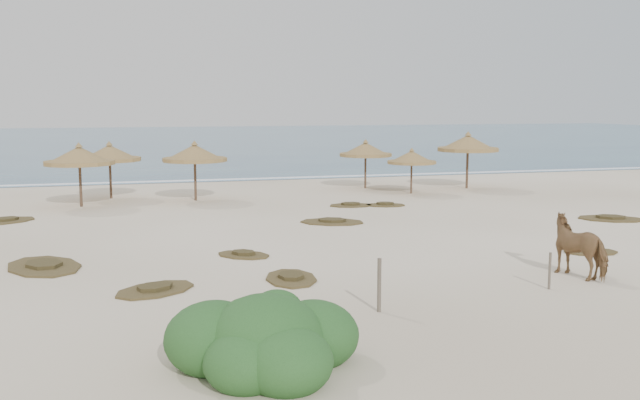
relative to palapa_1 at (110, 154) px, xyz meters
The scene contains 23 objects.
ground 19.82m from the palapa_1, 73.38° to the right, with size 160.00×160.00×0.00m, color #F6E6CA.
ocean 56.46m from the palapa_1, 84.27° to the left, with size 200.00×100.00×0.01m, color navy.
foam_line 9.36m from the palapa_1, 51.69° to the left, with size 70.00×0.60×0.01m, color white.
palapa_1 is the anchor object (origin of this frame).
palapa_2 2.93m from the palapa_1, 115.89° to the right, with size 3.53×3.53×2.98m.
palapa_3 4.43m from the palapa_1, 24.84° to the right, with size 3.24×3.24×2.94m.
palapa_4 13.69m from the palapa_1, ahead, with size 3.56×3.56×2.75m.
palapa_5 15.43m from the palapa_1, ahead, with size 3.23×3.23×2.42m.
palapa_6 19.18m from the palapa_1, ahead, with size 3.46×3.46×3.19m.
horse 23.96m from the palapa_1, 57.60° to the right, with size 0.90×1.99×1.68m, color #8D6240.
fence_post_near 22.87m from the palapa_1, 74.05° to the right, with size 0.09×0.09×1.25m, color brown.
fence_post_far 24.04m from the palapa_1, 62.21° to the right, with size 0.07×0.07×0.96m, color brown.
bush 25.03m from the palapa_1, 82.92° to the right, with size 3.59×3.16×1.61m.
scrub_1 15.43m from the palapa_1, 96.17° to the right, with size 2.95×3.56×0.16m.
scrub_2 15.89m from the palapa_1, 74.43° to the right, with size 2.09×2.02×0.16m.
scrub_3 13.34m from the palapa_1, 48.94° to the right, with size 3.00×2.51×0.16m.
scrub_4 23.25m from the palapa_1, 49.55° to the right, with size 1.94×1.47×0.16m.
scrub_5 23.45m from the palapa_1, 31.45° to the right, with size 3.13×2.77×0.16m.
scrub_6 7.70m from the palapa_1, 122.84° to the right, with size 2.85×2.58×0.16m.
scrub_7 12.39m from the palapa_1, 27.87° to the right, with size 2.15×1.54×0.16m.
scrub_9 19.27m from the palapa_1, 74.89° to the right, with size 1.55×2.23×0.16m.
scrub_10 13.93m from the palapa_1, 26.04° to the right, with size 2.10×1.66×0.16m.
scrub_11 18.90m from the palapa_1, 85.79° to the right, with size 2.64×2.42×0.16m.
Camera 1 is at (-4.85, -18.00, 4.77)m, focal length 40.00 mm.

